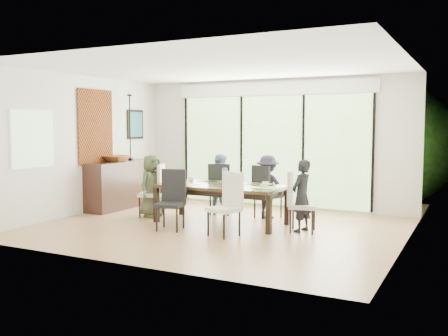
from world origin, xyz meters
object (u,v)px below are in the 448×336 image
at_px(chair_right_end, 303,201).
at_px(person_left_end, 152,186).
at_px(laptop, 177,182).
at_px(cup_c, 265,184).
at_px(sideboard, 121,185).
at_px(cup_b, 226,184).
at_px(person_far_left, 220,184).
at_px(chair_left_end, 151,190).
at_px(chair_far_right, 268,191).
at_px(chair_far_left, 220,188).
at_px(chair_near_right, 224,204).
at_px(bowl, 117,159).
at_px(person_right_end, 302,196).
at_px(person_far_right, 268,187).
at_px(vase, 225,182).
at_px(table_top, 221,186).
at_px(chair_near_left, 170,200).
at_px(cup_a, 191,180).

relative_size(chair_right_end, person_left_end, 0.85).
relative_size(chair_right_end, laptop, 3.33).
relative_size(cup_c, sideboard, 0.07).
bearing_deg(cup_b, person_far_left, 122.83).
distance_m(chair_left_end, chair_far_right, 2.22).
xyz_separation_m(chair_left_end, cup_b, (1.65, -0.10, 0.23)).
bearing_deg(person_left_end, chair_far_left, -41.70).
xyz_separation_m(chair_near_right, cup_b, (-0.35, 0.77, 0.23)).
distance_m(cup_c, bowl, 3.47).
distance_m(person_right_end, person_far_right, 1.25).
relative_size(person_far_left, vase, 10.75).
height_order(chair_near_right, cup_b, chair_near_right).
height_order(table_top, chair_left_end, chair_left_end).
bearing_deg(person_far_left, chair_near_left, 97.43).
xyz_separation_m(table_top, cup_c, (0.80, 0.10, 0.07)).
distance_m(chair_far_right, cup_a, 1.45).
height_order(person_left_end, cup_a, person_left_end).
bearing_deg(chair_left_end, cup_b, 65.96).
relative_size(chair_far_left, cup_a, 8.87).
distance_m(chair_near_left, cup_a, 1.06).
distance_m(person_left_end, cup_b, 1.64).
bearing_deg(cup_b, person_left_end, 176.49).
xyz_separation_m(person_left_end, person_far_right, (2.03, 0.83, 0.00)).
height_order(person_far_right, cup_b, person_far_right).
relative_size(chair_right_end, chair_far_right, 1.00).
distance_m(chair_near_left, sideboard, 2.56).
distance_m(person_left_end, vase, 1.54).
bearing_deg(table_top, chair_right_end, 0.00).
height_order(person_far_right, cup_c, person_far_right).
bearing_deg(cup_b, cup_c, 17.10).
bearing_deg(cup_a, chair_near_right, -40.36).
distance_m(cup_b, sideboard, 2.87).
relative_size(chair_far_left, sideboard, 0.58).
distance_m(cup_b, bowl, 2.86).
height_order(chair_left_end, chair_right_end, same).
height_order(person_far_left, cup_b, person_far_left).
height_order(chair_near_left, person_left_end, person_left_end).
bearing_deg(chair_right_end, laptop, 80.35).
relative_size(chair_far_right, person_far_right, 0.85).
relative_size(person_far_left, laptop, 3.91).
xyz_separation_m(chair_left_end, cup_a, (0.80, 0.15, 0.23)).
relative_size(table_top, sideboard, 1.26).
bearing_deg(chair_right_end, bowl, 72.09).
distance_m(sideboard, bowl, 0.56).
bearing_deg(chair_far_right, chair_right_end, 157.42).
xyz_separation_m(table_top, sideboard, (-2.64, 0.52, -0.17)).
xyz_separation_m(person_left_end, sideboard, (-1.16, 0.52, -0.10)).
distance_m(person_right_end, cup_b, 1.34).
xyz_separation_m(chair_near_right, cup_c, (0.30, 0.97, 0.23)).
bearing_deg(chair_left_end, table_top, 69.43).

